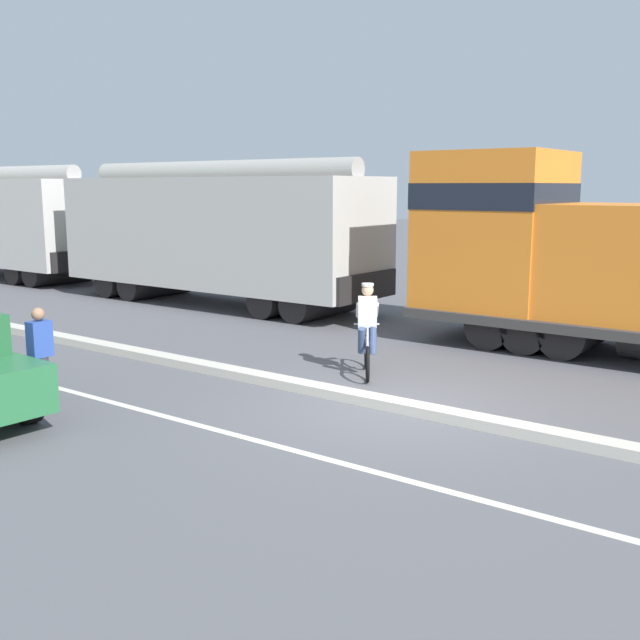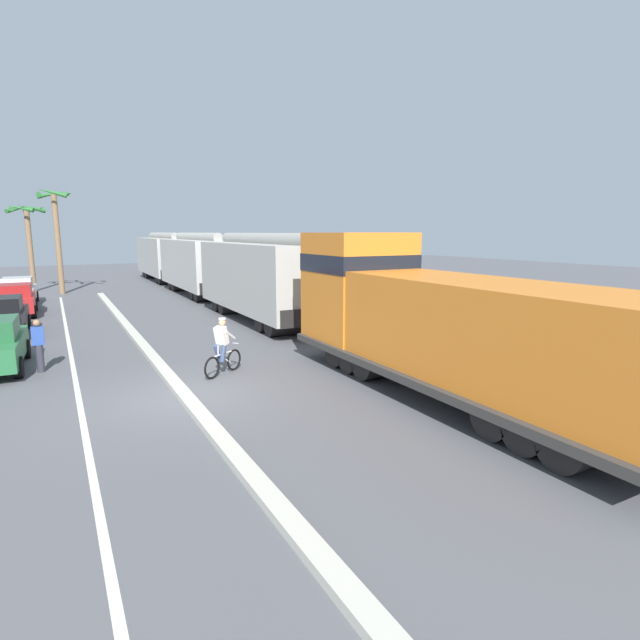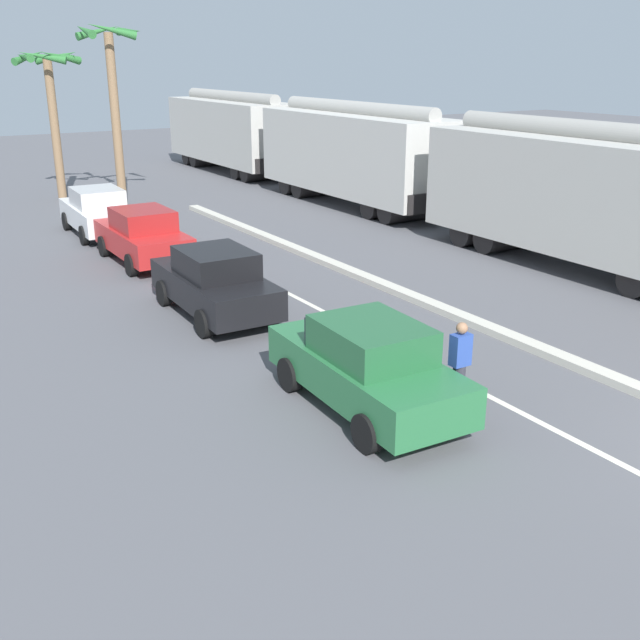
# 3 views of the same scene
# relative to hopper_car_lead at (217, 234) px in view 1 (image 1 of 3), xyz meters

# --- Properties ---
(ground_plane) EXTENTS (120.00, 120.00, 0.00)m
(ground_plane) POSITION_rel_hopper_car_lead_xyz_m (-6.02, -9.67, -2.08)
(ground_plane) COLOR #56565B
(median_curb) EXTENTS (0.36, 36.00, 0.16)m
(median_curb) POSITION_rel_hopper_car_lead_xyz_m (-6.02, -3.67, -2.00)
(median_curb) COLOR beige
(median_curb) RESTS_ON ground
(lane_stripe) EXTENTS (0.14, 36.00, 0.01)m
(lane_stripe) POSITION_rel_hopper_car_lead_xyz_m (-8.42, -3.67, -2.07)
(lane_stripe) COLOR silver
(lane_stripe) RESTS_ON ground
(hopper_car_lead) EXTENTS (2.90, 10.60, 4.18)m
(hopper_car_lead) POSITION_rel_hopper_car_lead_xyz_m (0.00, 0.00, 0.00)
(hopper_car_lead) COLOR #B4B1A9
(hopper_car_lead) RESTS_ON ground
(cyclist) EXTENTS (1.44, 1.02, 1.71)m
(cyclist) POSITION_rel_hopper_car_lead_xyz_m (-4.47, -8.15, -1.26)
(cyclist) COLOR black
(cyclist) RESTS_ON ground
(pedestrian_by_cars) EXTENTS (0.34, 0.22, 1.62)m
(pedestrian_by_cars) POSITION_rel_hopper_car_lead_xyz_m (-9.29, -5.25, -1.23)
(pedestrian_by_cars) COLOR #33333D
(pedestrian_by_cars) RESTS_ON ground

